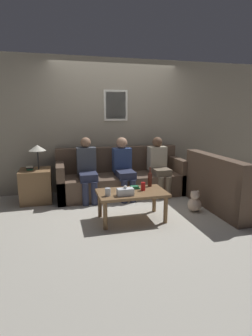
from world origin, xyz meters
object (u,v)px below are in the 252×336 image
at_px(couch_side, 228,190).
at_px(person_middle, 124,166).
at_px(wine_bottle, 150,179).
at_px(drinking_glass, 108,192).
at_px(teddy_bear, 194,202).
at_px(person_right, 159,164).
at_px(couch_main, 121,178).
at_px(person_left, 87,167).
at_px(coffee_table, 132,196).

relative_size(couch_side, person_middle, 1.40).
xyz_separation_m(wine_bottle, drinking_glass, (-0.73, -0.31, -0.06)).
xyz_separation_m(drinking_glass, teddy_bear, (1.45, 0.18, -0.34)).
relative_size(wine_bottle, teddy_bear, 0.87).
bearing_deg(couch_side, person_right, 38.38).
distance_m(couch_side, wine_bottle, 1.35).
xyz_separation_m(couch_main, drinking_glass, (-0.52, -1.39, 0.19)).
bearing_deg(wine_bottle, person_right, 60.49).
xyz_separation_m(couch_side, person_left, (-2.19, 1.04, 0.29)).
bearing_deg(person_middle, drinking_glass, -113.70).
bearing_deg(couch_side, couch_main, 51.57).
bearing_deg(couch_side, wine_bottle, 84.28).
distance_m(wine_bottle, teddy_bear, 0.84).
distance_m(person_left, person_right, 1.38).
relative_size(coffee_table, person_left, 0.89).
bearing_deg(coffee_table, person_right, 52.07).
distance_m(couch_side, person_left, 2.44).
relative_size(coffee_table, person_middle, 0.90).
relative_size(couch_side, person_left, 1.37).
bearing_deg(person_right, wine_bottle, -119.51).
bearing_deg(teddy_bear, couch_side, -0.07).
relative_size(coffee_table, drinking_glass, 8.89).
xyz_separation_m(wine_bottle, person_left, (-0.87, 0.91, 0.05)).
height_order(couch_side, person_right, person_right).
distance_m(coffee_table, person_right, 1.41).
bearing_deg(teddy_bear, coffee_table, -176.09).
bearing_deg(couch_side, person_left, 64.64).
bearing_deg(couch_main, drinking_glass, -110.55).
distance_m(couch_side, person_middle, 1.86).
xyz_separation_m(couch_main, person_right, (0.71, -0.18, 0.29)).
height_order(coffee_table, person_middle, person_middle).
distance_m(coffee_table, wine_bottle, 0.44).
height_order(wine_bottle, person_right, person_right).
bearing_deg(drinking_glass, teddy_bear, 7.07).
relative_size(coffee_table, person_right, 0.91).
xyz_separation_m(drinking_glass, person_left, (-0.14, 1.22, 0.11)).
xyz_separation_m(drinking_glass, person_right, (1.23, 1.21, 0.10)).
distance_m(coffee_table, person_left, 1.25).
bearing_deg(coffee_table, person_left, 115.07).
bearing_deg(couch_side, drinking_glass, 95.00).
height_order(coffee_table, person_right, person_right).
bearing_deg(drinking_glass, person_left, 96.69).
bearing_deg(person_middle, couch_main, 93.74).
bearing_deg(teddy_bear, couch_main, 127.48).
bearing_deg(wine_bottle, person_left, 133.85).
bearing_deg(wine_bottle, couch_main, 100.82).
bearing_deg(person_middle, coffee_table, -98.02).
height_order(couch_main, teddy_bear, couch_main).
xyz_separation_m(wine_bottle, person_right, (0.51, 0.90, 0.04)).
height_order(wine_bottle, person_left, person_left).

